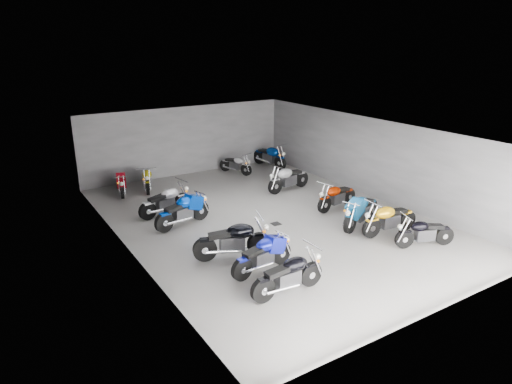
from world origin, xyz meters
TOP-DOWN VIEW (x-y plane):
  - ground at (0.00, 0.00)m, footprint 14.00×14.00m
  - wall_back at (0.00, 7.00)m, footprint 10.00×0.10m
  - wall_left at (-5.00, 0.00)m, footprint 0.10×14.00m
  - wall_right at (5.00, 0.00)m, footprint 0.10×14.00m
  - ceiling at (0.00, 0.00)m, footprint 10.00×14.00m
  - drain_grate at (0.00, -0.50)m, footprint 0.32×0.32m
  - motorcycle_left_a at (-2.34, -4.44)m, footprint 2.14×0.41m
  - motorcycle_left_b at (-2.25, -3.12)m, footprint 2.09×0.51m
  - motorcycle_left_c at (-2.54, -1.95)m, footprint 2.26×0.88m
  - motorcycle_left_e at (-2.78, 1.11)m, footprint 2.21×0.70m
  - motorcycle_left_f at (-2.90, 2.43)m, footprint 2.14×0.59m
  - motorcycle_right_a at (2.86, -4.44)m, footprint 1.86×0.84m
  - motorcycle_right_b at (2.70, -3.16)m, footprint 2.19×0.48m
  - motorcycle_right_c at (2.37, -2.19)m, footprint 2.23×0.92m
  - motorcycle_right_d at (2.81, -0.45)m, footprint 2.07×0.52m
  - motorcycle_right_f at (2.56, 2.31)m, footprint 2.24×0.54m
  - motorcycle_back_a at (-3.57, 5.71)m, footprint 0.65×2.00m
  - motorcycle_back_b at (-2.48, 5.59)m, footprint 0.82×2.02m
  - motorcycle_back_e at (1.97, 5.76)m, footprint 0.80×1.80m
  - motorcycle_back_f at (4.00, 5.87)m, footprint 0.55×2.31m

SIDE VIEW (x-z plane):
  - ground at x=0.00m, z-range 0.00..0.00m
  - drain_grate at x=0.00m, z-range 0.00..0.01m
  - motorcycle_back_e at x=1.97m, z-range 0.04..0.87m
  - motorcycle_right_a at x=2.86m, z-range 0.04..0.90m
  - motorcycle_back_a at x=-3.57m, z-range 0.04..0.93m
  - motorcycle_right_d at x=2.81m, z-range 0.04..0.95m
  - motorcycle_back_b at x=-2.48m, z-range 0.04..0.96m
  - motorcycle_left_b at x=-2.25m, z-range 0.04..0.96m
  - motorcycle_left_a at x=-2.34m, z-range 0.04..0.99m
  - motorcycle_left_f at x=-2.90m, z-range 0.04..0.99m
  - motorcycle_right_b at x=2.70m, z-range 0.04..1.01m
  - motorcycle_left_e at x=-2.78m, z-range 0.05..1.03m
  - motorcycle_right_f at x=2.56m, z-range 0.05..1.03m
  - motorcycle_back_f at x=4.00m, z-range 0.05..1.06m
  - motorcycle_right_c at x=2.37m, z-range 0.05..1.07m
  - motorcycle_left_c at x=-2.54m, z-range 0.05..1.07m
  - wall_back at x=0.00m, z-range 0.00..3.20m
  - wall_left at x=-5.00m, z-range 0.00..3.20m
  - wall_right at x=5.00m, z-range 0.00..3.20m
  - ceiling at x=0.00m, z-range 3.20..3.24m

